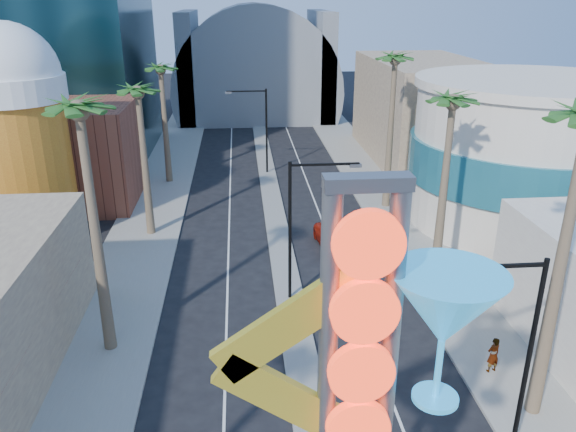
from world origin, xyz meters
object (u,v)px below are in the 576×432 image
(pedestrian_b, at_px, (480,288))
(red_pickup, at_px, (338,239))
(pedestrian_a, at_px, (493,355))
(neon_sign, at_px, (391,390))

(pedestrian_b, bearing_deg, red_pickup, -55.94)
(red_pickup, distance_m, pedestrian_a, 14.51)
(neon_sign, height_order, pedestrian_b, neon_sign)
(pedestrian_a, distance_m, pedestrian_b, 6.17)
(neon_sign, xyz_separation_m, pedestrian_b, (9.43, 15.50, -6.27))
(neon_sign, bearing_deg, red_pickup, 82.73)
(red_pickup, bearing_deg, neon_sign, -101.15)
(neon_sign, height_order, pedestrian_a, neon_sign)
(neon_sign, distance_m, red_pickup, 24.46)
(red_pickup, xyz_separation_m, pedestrian_a, (4.59, -13.76, 0.27))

